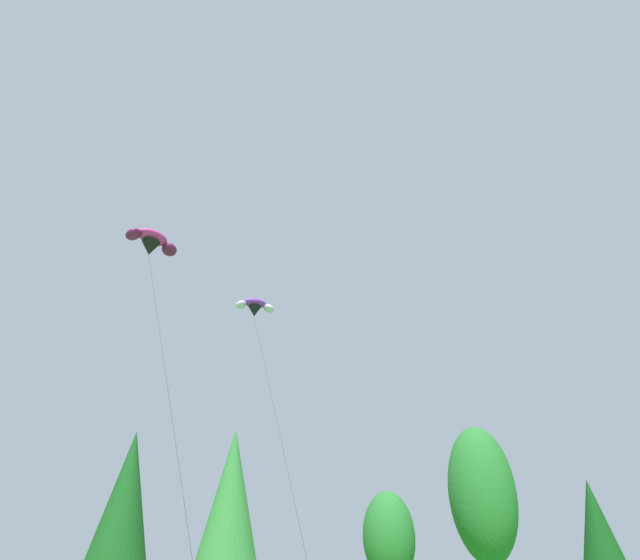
% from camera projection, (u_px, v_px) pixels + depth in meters
% --- Properties ---
extents(treeline_tree_c, '(4.47, 4.47, 13.06)m').
position_uv_depth(treeline_tree_c, '(127.00, 493.00, 42.50)').
color(treeline_tree_c, '#472D19').
rests_on(treeline_tree_c, ground_plane).
extents(treeline_tree_d, '(4.36, 4.36, 12.55)m').
position_uv_depth(treeline_tree_d, '(231.00, 493.00, 39.97)').
color(treeline_tree_d, '#472D19').
rests_on(treeline_tree_d, ground_plane).
extents(treeline_tree_e, '(4.07, 4.07, 8.40)m').
position_uv_depth(treeline_tree_e, '(389.00, 537.00, 41.59)').
color(treeline_tree_e, '#472D19').
rests_on(treeline_tree_e, ground_plane).
extents(treeline_tree_f, '(5.61, 5.61, 14.11)m').
position_uv_depth(treeline_tree_f, '(482.00, 493.00, 45.34)').
color(treeline_tree_f, '#472D19').
rests_on(treeline_tree_f, ground_plane).
extents(treeline_tree_g, '(3.89, 3.89, 10.40)m').
position_uv_depth(treeline_tree_g, '(596.00, 524.00, 48.61)').
color(treeline_tree_g, '#472D19').
rests_on(treeline_tree_g, ground_plane).
extents(parafoil_kite_high_magenta, '(7.05, 11.89, 21.09)m').
position_uv_depth(parafoil_kite_high_magenta, '(151.00, 243.00, 35.46)').
color(parafoil_kite_high_magenta, '#D12893').
extents(parafoil_kite_mid_purple, '(3.82, 21.48, 23.27)m').
position_uv_depth(parafoil_kite_mid_purple, '(255.00, 307.00, 48.93)').
color(parafoil_kite_mid_purple, purple).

